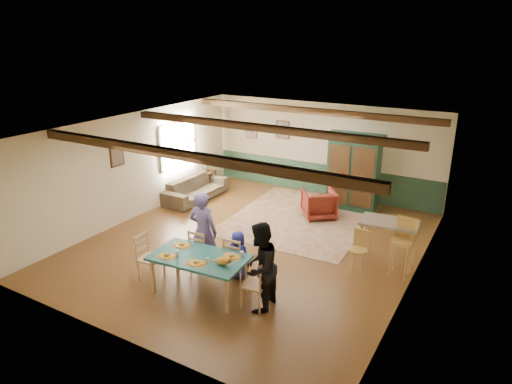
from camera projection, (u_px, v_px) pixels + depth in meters
The scene contains 35 objects.
floor at pixel (253, 243), 10.46m from camera, with size 8.00×8.00×0.00m, color #533217.
wall_back at pixel (322, 149), 13.27m from camera, with size 7.00×0.02×2.70m, color beige.
wall_left at pixel (135, 166), 11.66m from camera, with size 0.02×8.00×2.70m, color beige.
wall_right at pixel (418, 219), 8.36m from camera, with size 0.02×8.00×2.70m, color beige.
ceiling at pixel (253, 127), 9.56m from camera, with size 7.00×8.00×0.02m, color beige.
wainscot_back at pixel (321, 179), 13.56m from camera, with size 6.95×0.03×0.90m, color #213E2B.
ceiling_beam_front at pixel (184, 155), 7.71m from camera, with size 6.95×0.16×0.16m, color #311E0D.
ceiling_beam_mid at pixel (262, 128), 9.92m from camera, with size 6.95×0.16×0.16m, color #311E0D.
ceiling_beam_back at pixel (310, 111), 12.04m from camera, with size 6.95×0.16×0.16m, color #311E0D.
window_left at pixel (178, 145), 12.97m from camera, with size 0.06×1.60×1.30m, color white, non-canonical shape.
picture_left_wall at pixel (117, 156), 11.02m from camera, with size 0.04×0.42×0.52m, color gray, non-canonical shape.
picture_back_a at pixel (283, 130), 13.71m from camera, with size 0.45×0.04×0.55m, color gray, non-canonical shape.
picture_back_b at pixel (251, 131), 14.28m from camera, with size 0.38×0.04×0.48m, color gray, non-canonical shape.
dining_table at pixel (200, 274), 8.39m from camera, with size 1.75×0.97×0.73m, color #1B5754, non-canonical shape.
dining_chair_far_left at pixel (202, 250), 9.12m from camera, with size 0.41×0.43×0.92m, color tan, non-canonical shape.
dining_chair_far_right at pixel (236, 258), 8.80m from camera, with size 0.41×0.43×0.92m, color tan, non-canonical shape.
dining_chair_end_left at pixel (150, 257), 8.82m from camera, with size 0.41×0.43×0.92m, color tan, non-canonical shape.
dining_chair_end_right at pixel (255, 283), 7.91m from camera, with size 0.41×0.43×0.92m, color tan, non-canonical shape.
person_man at pixel (203, 231), 9.06m from camera, with size 0.61×0.40×1.68m, color slate.
person_woman at pixel (260, 267), 7.76m from camera, with size 0.78×0.61×1.61m, color black.
person_child at pixel (238, 255), 8.86m from camera, with size 0.48×0.31×0.98m, color #252E96.
cat at pixel (222, 261), 7.94m from camera, with size 0.35×0.14×0.18m, color orange, non-canonical shape.
place_setting_near_left at pixel (167, 254), 8.26m from camera, with size 0.39×0.29×0.11m, color orange, non-canonical shape.
place_setting_near_center at pixel (196, 261), 8.01m from camera, with size 0.39×0.29×0.11m, color orange, non-canonical shape.
place_setting_far_left at pixel (182, 243), 8.68m from camera, with size 0.39×0.29×0.11m, color orange, non-canonical shape.
place_setting_far_right at pixel (231, 254), 8.25m from camera, with size 0.39×0.29×0.11m, color orange, non-canonical shape.
area_rug at pixel (300, 218), 11.85m from camera, with size 3.32×3.94×0.01m, color #C1B58C.
armoire at pixel (353, 172), 12.18m from camera, with size 1.47×0.59×2.08m, color #133022.
armchair at pixel (319, 204), 11.83m from camera, with size 0.79×0.82×0.74m, color #4B120F.
sofa at pixel (196, 189), 13.14m from camera, with size 2.14×0.84×0.62m, color #423829.
end_table at pixel (208, 180), 14.09m from camera, with size 0.44×0.44×0.54m, color #311E0D, non-canonical shape.
table_lamp at pixel (207, 163), 13.91m from camera, with size 0.27×0.27×0.49m, color tan, non-canonical shape.
counter_table at pixel (387, 243), 9.41m from camera, with size 1.14×0.67×0.95m, color tan, non-canonical shape.
bar_stool_left at pixel (357, 256), 8.79m from camera, with size 0.35×0.39×1.00m, color tan, non-canonical shape.
bar_stool_right at pixel (401, 248), 8.90m from camera, with size 0.42×0.46×1.18m, color tan, non-canonical shape.
Camera 1 is at (4.80, -8.16, 4.59)m, focal length 32.00 mm.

